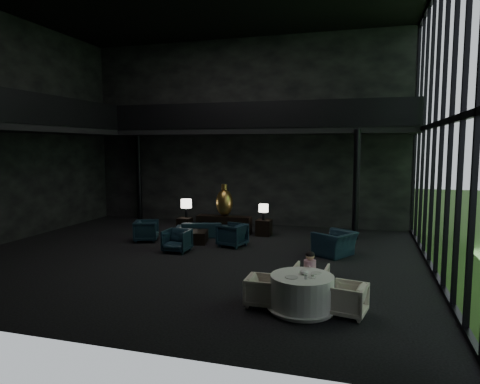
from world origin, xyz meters
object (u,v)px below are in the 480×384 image
(lounge_armchair_south, at_px, (177,239))
(dining_chair_north, at_px, (311,279))
(window_armchair, at_px, (335,238))
(table_lamp_left, at_px, (186,204))
(bronze_urn, at_px, (224,202))
(side_table_right, at_px, (264,228))
(lounge_armchair_east, at_px, (232,232))
(child, at_px, (310,265))
(dining_chair_east, at_px, (348,299))
(dining_chair_west, at_px, (263,291))
(lounge_armchair_west, at_px, (146,229))
(sofa, at_px, (202,227))
(side_table_left, at_px, (185,225))
(coffee_table, at_px, (194,237))
(table_lamp_right, at_px, (263,209))
(console, at_px, (224,225))
(dining_table, at_px, (302,295))

(lounge_armchair_south, distance_m, dining_chair_north, 5.45)
(lounge_armchair_south, bearing_deg, window_armchair, 11.01)
(table_lamp_left, xyz_separation_m, dining_chair_north, (5.72, -6.12, -0.69))
(bronze_urn, relative_size, side_table_right, 2.04)
(lounge_armchair_east, height_order, child, child)
(table_lamp_left, bearing_deg, child, -47.43)
(dining_chair_east, distance_m, dining_chair_west, 1.76)
(table_lamp_left, relative_size, lounge_armchair_west, 0.82)
(side_table_right, distance_m, sofa, 2.36)
(window_armchair, distance_m, dining_chair_north, 3.79)
(table_lamp_left, relative_size, side_table_right, 1.19)
(dining_chair_north, bearing_deg, dining_chair_east, 134.90)
(window_armchair, bearing_deg, side_table_left, -79.30)
(lounge_armchair_west, xyz_separation_m, coffee_table, (1.72, 0.25, -0.24))
(bronze_urn, xyz_separation_m, table_lamp_right, (1.60, -0.12, -0.17))
(lounge_armchair_east, xyz_separation_m, dining_chair_west, (2.26, -5.02, -0.16))
(table_lamp_right, relative_size, dining_chair_north, 0.78)
(lounge_armchair_south, height_order, child, child)
(lounge_armchair_south, bearing_deg, side_table_left, 109.60)
(dining_chair_north, height_order, dining_chair_east, dining_chair_north)
(dining_chair_north, bearing_deg, side_table_left, -42.58)
(dining_chair_east, bearing_deg, dining_chair_west, -80.20)
(sofa, relative_size, lounge_armchair_west, 2.03)
(table_lamp_left, bearing_deg, side_table_left, -90.00)
(table_lamp_right, height_order, child, table_lamp_right)
(side_table_left, height_order, lounge_armchair_west, lounge_armchair_west)
(table_lamp_left, distance_m, table_lamp_right, 3.20)
(dining_chair_east, height_order, dining_chair_west, dining_chair_east)
(lounge_armchair_east, relative_size, coffee_table, 1.02)
(table_lamp_left, height_order, dining_chair_north, table_lamp_left)
(coffee_table, distance_m, child, 6.36)
(sofa, height_order, lounge_armchair_west, lounge_armchair_west)
(dining_chair_east, xyz_separation_m, dining_chair_west, (-1.76, 0.05, -0.02))
(coffee_table, distance_m, dining_chair_east, 7.58)
(bronze_urn, relative_size, window_armchair, 0.98)
(dining_chair_north, height_order, child, child)
(console, relative_size, dining_table, 1.45)
(bronze_urn, height_order, lounge_armchair_west, bronze_urn)
(lounge_armchair_west, xyz_separation_m, window_armchair, (6.64, -0.21, 0.11))
(dining_table, bearing_deg, console, 119.79)
(side_table_left, xyz_separation_m, coffee_table, (1.09, -1.70, -0.07))
(table_lamp_right, relative_size, lounge_armchair_south, 0.73)
(side_table_left, relative_size, table_lamp_right, 0.92)
(side_table_right, height_order, child, child)
(lounge_armchair_south, relative_size, window_armchair, 0.66)
(lounge_armchair_west, relative_size, window_armchair, 0.70)
(bronze_urn, distance_m, dining_chair_west, 7.83)
(sofa, relative_size, dining_chair_north, 2.32)
(console, xyz_separation_m, window_armchair, (4.41, -2.32, 0.21))
(side_table_left, height_order, coffee_table, side_table_left)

